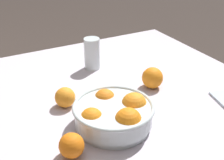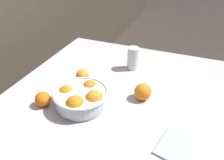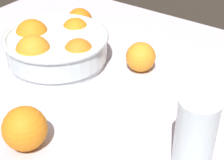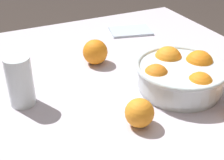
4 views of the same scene
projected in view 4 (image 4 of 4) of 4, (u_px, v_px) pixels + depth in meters
dining_table at (110, 104)px, 0.93m from camera, size 1.06×1.03×0.73m
fruit_bowl at (180, 74)px, 0.84m from camera, size 0.24×0.24×0.10m
juice_glass at (20, 83)px, 0.77m from camera, size 0.06×0.06×0.13m
orange_loose_front at (139, 113)px, 0.71m from camera, size 0.07×0.07×0.07m
orange_loose_aside at (95, 52)px, 0.97m from camera, size 0.08×0.08×0.08m
napkin at (131, 31)px, 1.22m from camera, size 0.18×0.14×0.01m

